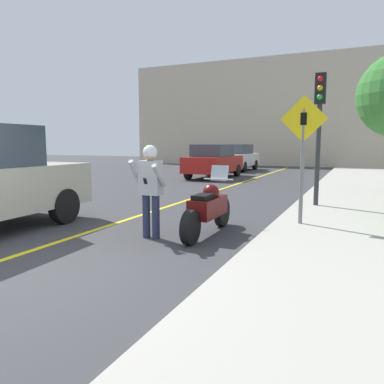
{
  "coord_description": "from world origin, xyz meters",
  "views": [
    {
      "loc": [
        4.19,
        -3.48,
        1.72
      ],
      "look_at": [
        1.17,
        3.2,
        0.77
      ],
      "focal_mm": 35.0,
      "sensor_mm": 36.0,
      "label": 1
    }
  ],
  "objects_px": {
    "person_biker": "(150,182)",
    "parked_car_red": "(214,161)",
    "motorcycle": "(208,209)",
    "crossing_sign": "(303,147)",
    "traffic_light": "(319,114)",
    "parked_car_white": "(237,157)"
  },
  "relations": [
    {
      "from": "person_biker",
      "to": "parked_car_red",
      "type": "distance_m",
      "value": 12.37
    },
    {
      "from": "motorcycle",
      "to": "parked_car_red",
      "type": "bearing_deg",
      "value": 110.52
    },
    {
      "from": "crossing_sign",
      "to": "traffic_light",
      "type": "bearing_deg",
      "value": 89.18
    },
    {
      "from": "traffic_light",
      "to": "parked_car_white",
      "type": "relative_size",
      "value": 0.8
    },
    {
      "from": "crossing_sign",
      "to": "parked_car_red",
      "type": "distance_m",
      "value": 11.58
    },
    {
      "from": "motorcycle",
      "to": "person_biker",
      "type": "bearing_deg",
      "value": -140.34
    },
    {
      "from": "motorcycle",
      "to": "parked_car_white",
      "type": "height_order",
      "value": "parked_car_white"
    },
    {
      "from": "motorcycle",
      "to": "traffic_light",
      "type": "bearing_deg",
      "value": 66.86
    },
    {
      "from": "traffic_light",
      "to": "parked_car_red",
      "type": "distance_m",
      "value": 9.63
    },
    {
      "from": "person_biker",
      "to": "traffic_light",
      "type": "bearing_deg",
      "value": 61.09
    },
    {
      "from": "motorcycle",
      "to": "crossing_sign",
      "type": "distance_m",
      "value": 2.25
    },
    {
      "from": "parked_car_white",
      "to": "crossing_sign",
      "type": "bearing_deg",
      "value": -68.16
    },
    {
      "from": "crossing_sign",
      "to": "traffic_light",
      "type": "distance_m",
      "value": 2.62
    },
    {
      "from": "person_biker",
      "to": "parked_car_white",
      "type": "relative_size",
      "value": 0.4
    },
    {
      "from": "person_biker",
      "to": "crossing_sign",
      "type": "height_order",
      "value": "crossing_sign"
    },
    {
      "from": "person_biker",
      "to": "parked_car_red",
      "type": "relative_size",
      "value": 0.4
    },
    {
      "from": "traffic_light",
      "to": "crossing_sign",
      "type": "bearing_deg",
      "value": -90.82
    },
    {
      "from": "person_biker",
      "to": "parked_car_white",
      "type": "distance_m",
      "value": 17.72
    },
    {
      "from": "person_biker",
      "to": "traffic_light",
      "type": "height_order",
      "value": "traffic_light"
    },
    {
      "from": "crossing_sign",
      "to": "parked_car_red",
      "type": "relative_size",
      "value": 0.6
    },
    {
      "from": "parked_car_white",
      "to": "parked_car_red",
      "type": "bearing_deg",
      "value": -85.17
    },
    {
      "from": "motorcycle",
      "to": "person_biker",
      "type": "distance_m",
      "value": 1.22
    }
  ]
}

